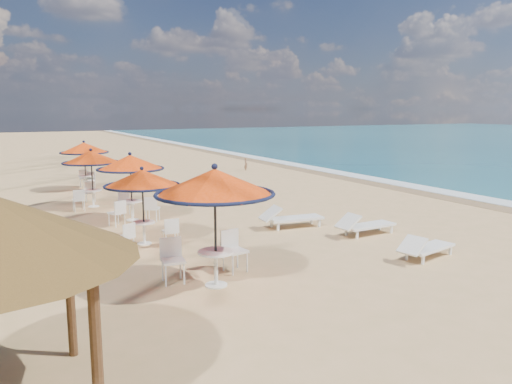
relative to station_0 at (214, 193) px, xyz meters
The scene contains 12 objects.
ground 5.08m from the station_0, ahead, with size 160.00×160.00×0.00m, color tan.
foam_strip 17.38m from the station_0, 36.01° to the left, with size 1.20×140.00×0.04m, color white.
wetsand_band 16.67m from the station_0, 37.85° to the left, with size 1.40×140.00×0.02m, color olive.
station_0 is the anchor object (origin of this frame).
station_1 3.93m from the station_0, 96.63° to the left, with size 2.10×2.10×2.19m.
station_2 7.10m from the station_0, 89.95° to the left, with size 2.23×2.23×2.33m.
station_3 10.24m from the station_0, 94.24° to the left, with size 2.17×2.29×2.26m.
station_4 14.66m from the station_0, 91.02° to the left, with size 2.21×2.23×2.31m.
lounger_near 5.74m from the station_0, ahead, with size 1.89×0.93×0.65m.
lounger_mid 6.16m from the station_0, 18.11° to the left, with size 1.98×0.70×0.70m.
lounger_far 5.81m from the station_0, 41.62° to the left, with size 2.11×0.86×0.73m.
person 20.23m from the station_0, 61.39° to the left, with size 0.31×0.20×0.84m, color #8E6548.
Camera 1 is at (-8.68, -9.64, 3.74)m, focal length 35.00 mm.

